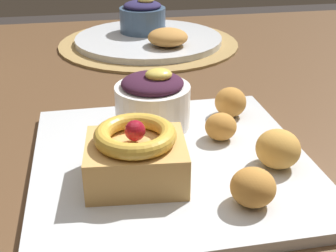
# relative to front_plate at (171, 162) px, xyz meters

# --- Properties ---
(dining_table) EXTENTS (1.26, 1.11, 0.73)m
(dining_table) POSITION_rel_front_plate_xyz_m (-0.04, 0.15, -0.09)
(dining_table) COLOR brown
(dining_table) RESTS_ON ground_plane
(woven_placemat) EXTENTS (0.36, 0.36, 0.00)m
(woven_placemat) POSITION_rel_front_plate_xyz_m (0.05, 0.47, -0.00)
(woven_placemat) COLOR #997A47
(woven_placemat) RESTS_ON dining_table
(front_plate) EXTENTS (0.29, 0.29, 0.01)m
(front_plate) POSITION_rel_front_plate_xyz_m (0.00, 0.00, 0.00)
(front_plate) COLOR silver
(front_plate) RESTS_ON dining_table
(cake_slice) EXTENTS (0.10, 0.09, 0.06)m
(cake_slice) POSITION_rel_front_plate_xyz_m (-0.04, -0.04, 0.03)
(cake_slice) COLOR tan
(cake_slice) RESTS_ON front_plate
(berry_ramekin) EXTENTS (0.09, 0.09, 0.07)m
(berry_ramekin) POSITION_rel_front_plate_xyz_m (-0.01, 0.08, 0.04)
(berry_ramekin) COLOR white
(berry_ramekin) RESTS_ON front_plate
(fritter_front) EXTENTS (0.04, 0.04, 0.04)m
(fritter_front) POSITION_rel_front_plate_xyz_m (0.06, -0.09, 0.02)
(fritter_front) COLOR #BC7F38
(fritter_front) RESTS_ON front_plate
(fritter_middle) EXTENTS (0.04, 0.03, 0.03)m
(fritter_middle) POSITION_rel_front_plate_xyz_m (0.06, 0.03, 0.02)
(fritter_middle) COLOR #BC7F38
(fritter_middle) RESTS_ON front_plate
(fritter_back) EXTENTS (0.05, 0.05, 0.04)m
(fritter_back) POSITION_rel_front_plate_xyz_m (0.10, -0.04, 0.03)
(fritter_back) COLOR gold
(fritter_back) RESTS_ON front_plate
(fritter_extra) EXTENTS (0.04, 0.04, 0.04)m
(fritter_extra) POSITION_rel_front_plate_xyz_m (0.09, 0.09, 0.02)
(fritter_extra) COLOR #BC7F38
(fritter_extra) RESTS_ON front_plate
(back_plate) EXTENTS (0.30, 0.30, 0.01)m
(back_plate) POSITION_rel_front_plate_xyz_m (0.05, 0.47, 0.01)
(back_plate) COLOR silver
(back_plate) RESTS_ON woven_placemat
(back_ramekin) EXTENTS (0.09, 0.09, 0.07)m
(back_ramekin) POSITION_rel_front_plate_xyz_m (0.04, 0.51, 0.04)
(back_ramekin) COLOR #3D5675
(back_ramekin) RESTS_ON back_plate
(back_pastry) EXTENTS (0.08, 0.08, 0.03)m
(back_pastry) POSITION_rel_front_plate_xyz_m (0.07, 0.40, 0.03)
(back_pastry) COLOR #B77F3D
(back_pastry) RESTS_ON back_plate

